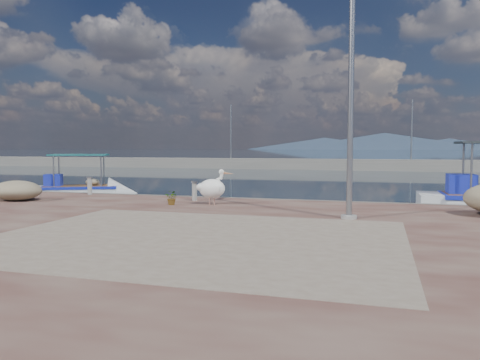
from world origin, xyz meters
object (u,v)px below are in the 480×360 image
object	(u,v)px
boat_left	(79,192)
bollard_near	(194,190)
pelican	(212,188)
lamp_post	(351,100)

from	to	relation	value
boat_left	bollard_near	world-z (taller)	boat_left
boat_left	pelican	xyz separation A→B (m)	(9.34, -5.45, 0.89)
lamp_post	boat_left	bearing A→B (deg)	152.45
pelican	lamp_post	distance (m)	5.80
lamp_post	bollard_near	xyz separation A→B (m)	(-5.83, 2.87, -2.90)
pelican	boat_left	bearing A→B (deg)	137.72
lamp_post	bollard_near	world-z (taller)	lamp_post
pelican	bollard_near	distance (m)	1.45
boat_left	pelican	size ratio (longest dim) A/B	4.17
pelican	lamp_post	world-z (taller)	lamp_post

